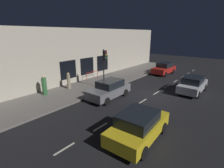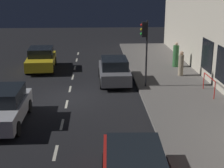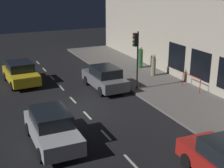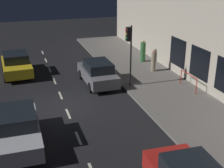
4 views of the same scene
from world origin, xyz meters
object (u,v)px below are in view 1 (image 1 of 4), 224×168
parked_car_1 (164,68)px  parked_car_2 (139,126)px  parked_car_3 (193,84)px  pedestrian_0 (69,81)px  parked_car_0 (109,89)px  pedestrian_1 (44,86)px  traffic_light (105,60)px

parked_car_1 → parked_car_2: bearing=110.3°
parked_car_1 → parked_car_3: 7.59m
parked_car_1 → pedestrian_0: 13.42m
parked_car_0 → parked_car_3: 8.06m
parked_car_2 → pedestrian_0: size_ratio=2.56×
parked_car_1 → pedestrian_0: size_ratio=2.53×
parked_car_3 → pedestrian_0: bearing=-144.1°
parked_car_3 → pedestrian_1: size_ratio=2.36×
traffic_light → parked_car_2: traffic_light is taller
traffic_light → parked_car_3: 8.72m
parked_car_1 → parked_car_0: bearing=91.9°
parked_car_0 → parked_car_1: 11.69m
traffic_light → pedestrian_1: traffic_light is taller
traffic_light → parked_car_1: (-1.75, -10.38, -2.24)m
traffic_light → parked_car_0: 3.08m
parked_car_0 → parked_car_3: size_ratio=0.99×
traffic_light → parked_car_3: bearing=-145.1°
parked_car_0 → pedestrian_1: (4.67, 3.38, 0.19)m
parked_car_3 → pedestrian_1: 13.74m
parked_car_2 → pedestrian_0: pedestrian_0 is taller
parked_car_0 → pedestrian_1: size_ratio=2.34×
traffic_light → parked_car_0: traffic_light is taller
parked_car_1 → parked_car_2: size_ratio=0.99×
traffic_light → pedestrian_0: (2.79, 2.24, -2.11)m
parked_car_0 → parked_car_3: bearing=-131.5°
parked_car_2 → pedestrian_0: 9.87m
parked_car_0 → parked_car_2: 6.19m
parked_car_1 → pedestrian_0: pedestrian_0 is taller
pedestrian_1 → parked_car_3: bearing=-149.3°
parked_car_2 → parked_car_0: bearing=141.4°
parked_car_0 → parked_car_2: (-5.05, 3.58, 0.00)m
parked_car_0 → pedestrian_0: bearing=11.0°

